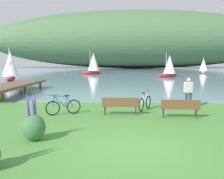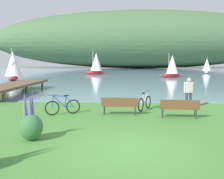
{
  "view_description": "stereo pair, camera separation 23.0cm",
  "coord_description": "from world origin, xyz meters",
  "px_view_note": "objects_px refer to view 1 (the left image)",
  "views": [
    {
      "loc": [
        -0.26,
        -8.05,
        2.7
      ],
      "look_at": [
        -0.87,
        7.3,
        1.0
      ],
      "focal_mm": 42.88,
      "sensor_mm": 36.0,
      "label": 1
    },
    {
      "loc": [
        -0.03,
        -8.04,
        2.7
      ],
      "look_at": [
        -0.87,
        7.3,
        1.0
      ],
      "focal_mm": 42.88,
      "sensor_mm": 36.0,
      "label": 2
    }
  ],
  "objects_px": {
    "bicycle_leaning_near_bench": "(63,107)",
    "sailboat_far_off": "(204,66)",
    "sailboat_toward_hillside": "(10,66)",
    "park_bench_near_camera": "(180,107)",
    "sailboat_nearest_to_shore": "(169,66)",
    "park_bench_further_along": "(120,104)",
    "sailboat_mid_bay": "(93,63)",
    "bicycle_beside_path": "(145,102)",
    "person_at_shoreline": "(189,91)"
  },
  "relations": [
    {
      "from": "sailboat_mid_bay",
      "to": "sailboat_far_off",
      "type": "height_order",
      "value": "sailboat_mid_bay"
    },
    {
      "from": "bicycle_beside_path",
      "to": "sailboat_far_off",
      "type": "bearing_deg",
      "value": 69.46
    },
    {
      "from": "sailboat_nearest_to_shore",
      "to": "sailboat_mid_bay",
      "type": "bearing_deg",
      "value": 147.01
    },
    {
      "from": "bicycle_leaning_near_bench",
      "to": "sailboat_nearest_to_shore",
      "type": "height_order",
      "value": "sailboat_nearest_to_shore"
    },
    {
      "from": "sailboat_toward_hillside",
      "to": "park_bench_further_along",
      "type": "bearing_deg",
      "value": -55.44
    },
    {
      "from": "sailboat_nearest_to_shore",
      "to": "sailboat_far_off",
      "type": "bearing_deg",
      "value": 54.97
    },
    {
      "from": "sailboat_far_off",
      "to": "sailboat_toward_hillside",
      "type": "bearing_deg",
      "value": -145.48
    },
    {
      "from": "bicycle_leaning_near_bench",
      "to": "sailboat_mid_bay",
      "type": "relative_size",
      "value": 0.37
    },
    {
      "from": "sailboat_mid_bay",
      "to": "sailboat_far_off",
      "type": "bearing_deg",
      "value": 12.21
    },
    {
      "from": "sailboat_toward_hillside",
      "to": "sailboat_far_off",
      "type": "bearing_deg",
      "value": 34.52
    },
    {
      "from": "park_bench_near_camera",
      "to": "park_bench_further_along",
      "type": "distance_m",
      "value": 2.86
    },
    {
      "from": "bicycle_beside_path",
      "to": "sailboat_mid_bay",
      "type": "height_order",
      "value": "sailboat_mid_bay"
    },
    {
      "from": "sailboat_toward_hillside",
      "to": "person_at_shoreline",
      "type": "bearing_deg",
      "value": -45.75
    },
    {
      "from": "sailboat_toward_hillside",
      "to": "bicycle_beside_path",
      "type": "bearing_deg",
      "value": -51.0
    },
    {
      "from": "park_bench_further_along",
      "to": "sailboat_mid_bay",
      "type": "height_order",
      "value": "sailboat_mid_bay"
    },
    {
      "from": "park_bench_further_along",
      "to": "sailboat_mid_bay",
      "type": "relative_size",
      "value": 0.42
    },
    {
      "from": "bicycle_leaning_near_bench",
      "to": "bicycle_beside_path",
      "type": "distance_m",
      "value": 4.4
    },
    {
      "from": "park_bench_near_camera",
      "to": "sailboat_toward_hillside",
      "type": "height_order",
      "value": "sailboat_toward_hillside"
    },
    {
      "from": "sailboat_mid_bay",
      "to": "sailboat_toward_hillside",
      "type": "bearing_deg",
      "value": -118.37
    },
    {
      "from": "bicycle_leaning_near_bench",
      "to": "sailboat_far_off",
      "type": "xyz_separation_m",
      "value": [
        19.2,
        41.62,
        1.19
      ]
    },
    {
      "from": "park_bench_further_along",
      "to": "bicycle_beside_path",
      "type": "height_order",
      "value": "bicycle_beside_path"
    },
    {
      "from": "bicycle_leaning_near_bench",
      "to": "sailboat_toward_hillside",
      "type": "height_order",
      "value": "sailboat_toward_hillside"
    },
    {
      "from": "park_bench_further_along",
      "to": "sailboat_mid_bay",
      "type": "bearing_deg",
      "value": 98.29
    },
    {
      "from": "park_bench_near_camera",
      "to": "sailboat_nearest_to_shore",
      "type": "xyz_separation_m",
      "value": [
        4.51,
        29.22,
        1.27
      ]
    },
    {
      "from": "bicycle_leaning_near_bench",
      "to": "park_bench_further_along",
      "type": "bearing_deg",
      "value": 0.81
    },
    {
      "from": "sailboat_nearest_to_shore",
      "to": "sailboat_toward_hillside",
      "type": "distance_m",
      "value": 22.94
    },
    {
      "from": "person_at_shoreline",
      "to": "sailboat_toward_hillside",
      "type": "distance_m",
      "value": 25.81
    },
    {
      "from": "person_at_shoreline",
      "to": "bicycle_leaning_near_bench",
      "type": "bearing_deg",
      "value": -162.16
    },
    {
      "from": "bicycle_leaning_near_bench",
      "to": "person_at_shoreline",
      "type": "xyz_separation_m",
      "value": [
        6.65,
        2.14,
        0.58
      ]
    },
    {
      "from": "sailboat_nearest_to_shore",
      "to": "sailboat_far_off",
      "type": "distance_m",
      "value": 15.79
    },
    {
      "from": "park_bench_further_along",
      "to": "sailboat_mid_bay",
      "type": "xyz_separation_m",
      "value": [
        -5.37,
        36.87,
        1.55
      ]
    },
    {
      "from": "park_bench_near_camera",
      "to": "sailboat_far_off",
      "type": "distance_m",
      "value": 44.3
    },
    {
      "from": "park_bench_near_camera",
      "to": "bicycle_leaning_near_bench",
      "type": "distance_m",
      "value": 5.65
    },
    {
      "from": "park_bench_further_along",
      "to": "bicycle_leaning_near_bench",
      "type": "relative_size",
      "value": 1.12
    },
    {
      "from": "sailboat_mid_bay",
      "to": "sailboat_nearest_to_shore",
      "type": "bearing_deg",
      "value": -32.99
    },
    {
      "from": "sailboat_nearest_to_shore",
      "to": "bicycle_beside_path",
      "type": "bearing_deg",
      "value": -102.39
    },
    {
      "from": "park_bench_further_along",
      "to": "person_at_shoreline",
      "type": "bearing_deg",
      "value": 28.76
    },
    {
      "from": "park_bench_near_camera",
      "to": "sailboat_mid_bay",
      "type": "xyz_separation_m",
      "value": [
        -8.17,
        37.45,
        1.55
      ]
    },
    {
      "from": "sailboat_nearest_to_shore",
      "to": "sailboat_toward_hillside",
      "type": "height_order",
      "value": "sailboat_toward_hillside"
    },
    {
      "from": "park_bench_near_camera",
      "to": "person_at_shoreline",
      "type": "distance_m",
      "value": 2.9
    },
    {
      "from": "sailboat_far_off",
      "to": "bicycle_leaning_near_bench",
      "type": "bearing_deg",
      "value": -114.76
    },
    {
      "from": "person_at_shoreline",
      "to": "sailboat_far_off",
      "type": "distance_m",
      "value": 41.43
    },
    {
      "from": "bicycle_leaning_near_bench",
      "to": "sailboat_nearest_to_shore",
      "type": "bearing_deg",
      "value": 70.55
    },
    {
      "from": "park_bench_further_along",
      "to": "sailboat_mid_bay",
      "type": "distance_m",
      "value": 37.29
    },
    {
      "from": "sailboat_mid_bay",
      "to": "bicycle_leaning_near_bench",
      "type": "bearing_deg",
      "value": -86.06
    },
    {
      "from": "bicycle_beside_path",
      "to": "person_at_shoreline",
      "type": "bearing_deg",
      "value": 14.93
    },
    {
      "from": "bicycle_leaning_near_bench",
      "to": "person_at_shoreline",
      "type": "relative_size",
      "value": 0.95
    },
    {
      "from": "bicycle_beside_path",
      "to": "sailboat_nearest_to_shore",
      "type": "relative_size",
      "value": 0.44
    },
    {
      "from": "sailboat_far_off",
      "to": "bicycle_beside_path",
      "type": "bearing_deg",
      "value": -110.54
    },
    {
      "from": "bicycle_leaning_near_bench",
      "to": "sailboat_far_off",
      "type": "height_order",
      "value": "sailboat_far_off"
    }
  ]
}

